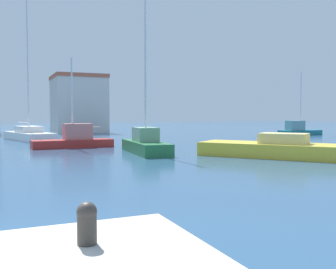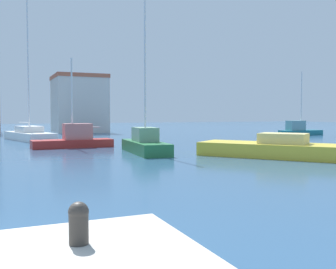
{
  "view_description": "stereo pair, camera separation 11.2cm",
  "coord_description": "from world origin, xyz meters",
  "px_view_note": "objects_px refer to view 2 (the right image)",
  "views": [
    {
      "loc": [
        0.6,
        -6.34,
        2.44
      ],
      "look_at": [
        13.18,
        22.35,
        0.8
      ],
      "focal_mm": 41.77,
      "sensor_mm": 36.0,
      "label": 1
    },
    {
      "loc": [
        0.7,
        -6.38,
        2.44
      ],
      "look_at": [
        13.18,
        22.35,
        0.8
      ],
      "focal_mm": 41.77,
      "sensor_mm": 36.0,
      "label": 2
    }
  ],
  "objects_px": {
    "sailboat_white_inner_mooring": "(29,134)",
    "mooring_bollard": "(79,221)",
    "sailboat_red_far_left": "(74,139)",
    "motorboat_yellow_near_pier": "(275,149)",
    "sailboat_green_distant_north": "(145,143)",
    "sailboat_teal_mid_harbor": "(299,130)"
  },
  "relations": [
    {
      "from": "mooring_bollard",
      "to": "sailboat_red_far_left",
      "type": "relative_size",
      "value": 0.08
    },
    {
      "from": "sailboat_white_inner_mooring",
      "to": "motorboat_yellow_near_pier",
      "type": "xyz_separation_m",
      "value": [
        11.79,
        -20.65,
        -0.08
      ]
    },
    {
      "from": "mooring_bollard",
      "to": "motorboat_yellow_near_pier",
      "type": "height_order",
      "value": "mooring_bollard"
    },
    {
      "from": "mooring_bollard",
      "to": "sailboat_teal_mid_harbor",
      "type": "xyz_separation_m",
      "value": [
        31.02,
        30.82,
        -0.6
      ]
    },
    {
      "from": "sailboat_red_far_left",
      "to": "sailboat_green_distant_north",
      "type": "bearing_deg",
      "value": -60.54
    },
    {
      "from": "sailboat_red_far_left",
      "to": "sailboat_white_inner_mooring",
      "type": "distance_m",
      "value": 9.89
    },
    {
      "from": "sailboat_green_distant_north",
      "to": "mooring_bollard",
      "type": "bearing_deg",
      "value": -112.3
    },
    {
      "from": "sailboat_red_far_left",
      "to": "sailboat_green_distant_north",
      "type": "relative_size",
      "value": 0.66
    },
    {
      "from": "motorboat_yellow_near_pier",
      "to": "sailboat_green_distant_north",
      "type": "bearing_deg",
      "value": 139.42
    },
    {
      "from": "mooring_bollard",
      "to": "sailboat_green_distant_north",
      "type": "distance_m",
      "value": 20.05
    },
    {
      "from": "mooring_bollard",
      "to": "sailboat_green_distant_north",
      "type": "bearing_deg",
      "value": 67.7
    },
    {
      "from": "sailboat_white_inner_mooring",
      "to": "mooring_bollard",
      "type": "bearing_deg",
      "value": -93.0
    },
    {
      "from": "sailboat_red_far_left",
      "to": "sailboat_green_distant_north",
      "type": "xyz_separation_m",
      "value": [
        3.37,
        -5.96,
        0.01
      ]
    },
    {
      "from": "sailboat_teal_mid_harbor",
      "to": "motorboat_yellow_near_pier",
      "type": "relative_size",
      "value": 0.88
    },
    {
      "from": "sailboat_red_far_left",
      "to": "sailboat_teal_mid_harbor",
      "type": "height_order",
      "value": "sailboat_teal_mid_harbor"
    },
    {
      "from": "sailboat_white_inner_mooring",
      "to": "motorboat_yellow_near_pier",
      "type": "relative_size",
      "value": 1.59
    },
    {
      "from": "sailboat_teal_mid_harbor",
      "to": "sailboat_white_inner_mooring",
      "type": "distance_m",
      "value": 29.42
    },
    {
      "from": "sailboat_white_inner_mooring",
      "to": "motorboat_yellow_near_pier",
      "type": "distance_m",
      "value": 23.78
    },
    {
      "from": "sailboat_green_distant_north",
      "to": "sailboat_white_inner_mooring",
      "type": "height_order",
      "value": "sailboat_white_inner_mooring"
    },
    {
      "from": "sailboat_red_far_left",
      "to": "motorboat_yellow_near_pier",
      "type": "relative_size",
      "value": 0.78
    },
    {
      "from": "mooring_bollard",
      "to": "sailboat_red_far_left",
      "type": "xyz_separation_m",
      "value": [
        4.24,
        24.5,
        -0.61
      ]
    },
    {
      "from": "sailboat_white_inner_mooring",
      "to": "motorboat_yellow_near_pier",
      "type": "bearing_deg",
      "value": -60.28
    }
  ]
}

